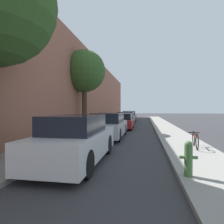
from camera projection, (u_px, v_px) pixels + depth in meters
The scene contains 12 objects.
ground_plane at pixel (129, 132), 14.10m from camera, with size 120.00×120.00×0.00m, color #333335.
sidewalk_left at pixel (91, 130), 14.59m from camera, with size 2.00×52.00×0.12m.
sidewalk_right at pixel (170, 132), 13.61m from camera, with size 2.00×52.00×0.12m.
building_facade_left at pixel (74, 85), 14.76m from camera, with size 0.70×52.00×7.04m.
parked_car_white at pixel (76, 140), 6.04m from camera, with size 1.69×4.27×1.50m.
parked_car_silver at pixel (109, 126), 11.31m from camera, with size 1.78×4.62×1.45m.
parked_car_red at pixel (122, 121), 16.32m from camera, with size 1.91×3.96×1.33m.
parked_car_teal at pixel (126, 118), 21.12m from camera, with size 1.89×3.99×1.37m.
parked_car_maroon at pixel (129, 116), 26.22m from camera, with size 1.76×4.08×1.39m.
street_tree_far at pixel (84, 72), 14.33m from camera, with size 3.14×3.14×5.98m.
fire_hydrant at pixel (188, 158), 4.48m from camera, with size 0.40×0.19×0.83m.
bicycle at pixel (195, 140), 7.80m from camera, with size 0.44×1.54×0.63m.
Camera 1 is at (1.11, 1.91, 1.70)m, focal length 30.74 mm.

